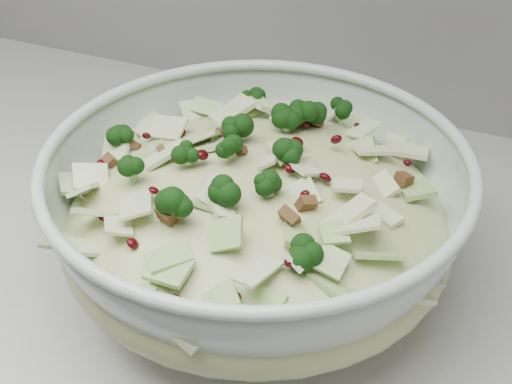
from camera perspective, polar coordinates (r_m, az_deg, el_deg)
mixing_bowl at (r=0.63m, az=0.06°, el=-2.34°), size 0.45×0.45×0.15m
salad at (r=0.62m, az=0.06°, el=-0.59°), size 0.36×0.36×0.15m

